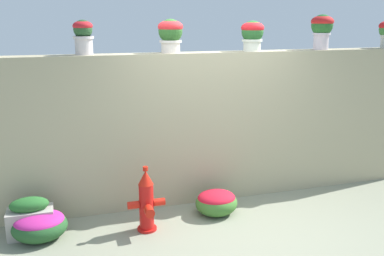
# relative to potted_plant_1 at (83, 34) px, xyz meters

# --- Properties ---
(ground_plane) EXTENTS (24.00, 24.00, 0.00)m
(ground_plane) POSITION_rel_potted_plant_1_xyz_m (1.63, -1.15, -2.31)
(ground_plane) COLOR gray
(stone_wall) EXTENTS (6.33, 0.32, 2.06)m
(stone_wall) POSITION_rel_potted_plant_1_xyz_m (1.63, -0.02, -1.28)
(stone_wall) COLOR tan
(stone_wall) RESTS_ON ground
(potted_plant_1) EXTENTS (0.25, 0.25, 0.42)m
(potted_plant_1) POSITION_rel_potted_plant_1_xyz_m (0.00, 0.00, 0.00)
(potted_plant_1) COLOR silver
(potted_plant_1) RESTS_ON stone_wall
(potted_plant_2) EXTENTS (0.33, 0.33, 0.43)m
(potted_plant_2) POSITION_rel_potted_plant_1_xyz_m (1.09, -0.00, 0.01)
(potted_plant_2) COLOR beige
(potted_plant_2) RESTS_ON stone_wall
(potted_plant_3) EXTENTS (0.31, 0.31, 0.41)m
(potted_plant_3) POSITION_rel_potted_plant_1_xyz_m (2.23, -0.03, -0.01)
(potted_plant_3) COLOR beige
(potted_plant_3) RESTS_ON stone_wall
(potted_plant_4) EXTENTS (0.32, 0.32, 0.49)m
(potted_plant_4) POSITION_rel_potted_plant_1_xyz_m (3.32, -0.01, 0.06)
(potted_plant_4) COLOR silver
(potted_plant_4) RESTS_ON stone_wall
(fire_hydrant) EXTENTS (0.45, 0.36, 0.81)m
(fire_hydrant) POSITION_rel_potted_plant_1_xyz_m (0.58, -0.78, -1.95)
(fire_hydrant) COLOR red
(fire_hydrant) RESTS_ON ground
(flower_bush_left) EXTENTS (0.63, 0.57, 0.33)m
(flower_bush_left) POSITION_rel_potted_plant_1_xyz_m (-0.65, -0.62, -2.14)
(flower_bush_left) COLOR #245127
(flower_bush_left) RESTS_ON ground
(flower_bush_right) EXTENTS (0.56, 0.50, 0.33)m
(flower_bush_right) POSITION_rel_potted_plant_1_xyz_m (1.54, -0.59, -2.14)
(flower_bush_right) COLOR #40762F
(flower_bush_right) RESTS_ON ground
(planter_box) EXTENTS (0.52, 0.29, 0.48)m
(planter_box) POSITION_rel_potted_plant_1_xyz_m (-0.76, -0.51, -2.08)
(planter_box) COLOR #A9A098
(planter_box) RESTS_ON ground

